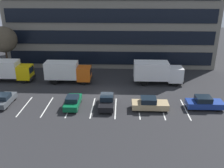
# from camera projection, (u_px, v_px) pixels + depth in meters

# --- Properties ---
(ground_plane) EXTENTS (120.00, 120.00, 0.00)m
(ground_plane) POSITION_uv_depth(u_px,v_px,m) (106.00, 95.00, 33.55)
(ground_plane) COLOR #262628
(office_building) EXTENTS (36.78, 13.31, 18.00)m
(office_building) POSITION_uv_depth(u_px,v_px,m) (112.00, 13.00, 46.88)
(office_building) COLOR slate
(office_building) RESTS_ON ground_plane
(lot_markings) EXTENTS (19.74, 5.40, 0.01)m
(lot_markings) POSITION_uv_depth(u_px,v_px,m) (104.00, 108.00, 29.96)
(lot_markings) COLOR silver
(lot_markings) RESTS_ON ground_plane
(box_truck_white) EXTENTS (7.33, 2.43, 3.40)m
(box_truck_white) POSITION_uv_depth(u_px,v_px,m) (157.00, 72.00, 36.69)
(box_truck_white) COLOR white
(box_truck_white) RESTS_ON ground_plane
(box_truck_orange) EXTENTS (6.98, 2.31, 3.23)m
(box_truck_orange) POSITION_uv_depth(u_px,v_px,m) (67.00, 71.00, 37.22)
(box_truck_orange) COLOR #D85914
(box_truck_orange) RESTS_ON ground_plane
(box_truck_yellow) EXTENTS (7.04, 2.33, 3.26)m
(box_truck_yellow) POSITION_uv_depth(u_px,v_px,m) (8.00, 70.00, 37.81)
(box_truck_yellow) COLOR yellow
(box_truck_yellow) RESTS_ON ground_plane
(sedan_charcoal) EXTENTS (1.66, 3.96, 1.42)m
(sedan_charcoal) POSITION_uv_depth(u_px,v_px,m) (4.00, 100.00, 30.56)
(sedan_charcoal) COLOR #474C51
(sedan_charcoal) RESTS_ON ground_plane
(sedan_navy) EXTENTS (4.32, 1.81, 1.55)m
(sedan_navy) POSITION_uv_depth(u_px,v_px,m) (204.00, 103.00, 29.57)
(sedan_navy) COLOR navy
(sedan_navy) RESTS_ON ground_plane
(sedan_tan) EXTENTS (4.31, 1.80, 1.54)m
(sedan_tan) POSITION_uv_depth(u_px,v_px,m) (150.00, 104.00, 29.31)
(sedan_tan) COLOR tan
(sedan_tan) RESTS_ON ground_plane
(sedan_black) EXTENTS (1.77, 4.22, 1.51)m
(sedan_black) POSITION_uv_depth(u_px,v_px,m) (107.00, 101.00, 30.00)
(sedan_black) COLOR black
(sedan_black) RESTS_ON ground_plane
(sedan_forest) EXTENTS (1.67, 3.99, 1.43)m
(sedan_forest) POSITION_uv_depth(u_px,v_px,m) (73.00, 102.00, 30.00)
(sedan_forest) COLOR #0C5933
(sedan_forest) RESTS_ON ground_plane
(bare_tree) EXTENTS (4.17, 4.17, 7.81)m
(bare_tree) POSITION_uv_depth(u_px,v_px,m) (4.00, 40.00, 39.79)
(bare_tree) COLOR #473323
(bare_tree) RESTS_ON ground_plane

